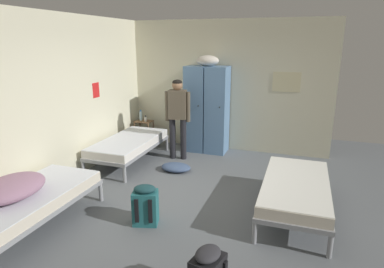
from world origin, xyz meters
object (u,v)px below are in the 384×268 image
bed_left_rear (129,144)px  person_traveler (178,112)px  locker_bank (207,108)px  bedding_heap (12,188)px  clothes_pile_denim (176,167)px  shelf_unit (144,130)px  water_bottle (141,116)px  bed_right (296,188)px  lotion_bottle (146,119)px  bed_left_front (30,200)px  backpack_teal (146,205)px

bed_left_rear → person_traveler: (0.85, 0.51, 0.60)m
locker_bank → bedding_heap: locker_bank is taller
locker_bank → clothes_pile_denim: size_ratio=3.67×
shelf_unit → bedding_heap: size_ratio=0.66×
bedding_heap → water_bottle: (-0.25, 3.88, 0.07)m
bedding_heap → person_traveler: 3.37m
bed_right → lotion_bottle: 4.03m
bed_left_front → bedding_heap: 0.30m
bed_left_rear → bedding_heap: bearing=-91.7°
shelf_unit → bedding_heap: 3.87m
shelf_unit → clothes_pile_denim: (1.31, -1.29, -0.28)m
shelf_unit → bedding_heap: bedding_heap is taller
bedding_heap → person_traveler: size_ratio=0.53×
locker_bank → water_bottle: (-1.59, -0.03, -0.29)m
shelf_unit → person_traveler: (1.10, -0.64, 0.64)m
backpack_teal → clothes_pile_denim: (-0.30, 1.84, -0.19)m
bed_left_rear → bedding_heap: 2.72m
bedding_heap → lotion_bottle: bedding_heap is taller
bed_left_front → clothes_pile_denim: bearing=66.3°
shelf_unit → bed_left_rear: size_ratio=0.30×
locker_bank → lotion_bottle: (-1.44, -0.09, -0.34)m
lotion_bottle → bed_left_front: bearing=-87.2°
water_bottle → shelf_unit: bearing=-14.0°
locker_bank → shelf_unit: size_ratio=3.63×
bed_left_front → person_traveler: size_ratio=1.17×
lotion_bottle → clothes_pile_denim: lotion_bottle is taller
bed_right → bed_left_front: size_ratio=1.00×
bed_left_rear → backpack_teal: 2.40m
water_bottle → bed_left_front: bearing=-84.9°
shelf_unit → water_bottle: bearing=166.0°
shelf_unit → water_bottle: 0.35m
shelf_unit → backpack_teal: (1.61, -3.13, -0.09)m
shelf_unit → water_bottle: water_bottle is taller
shelf_unit → clothes_pile_denim: 1.86m
bed_left_rear → lotion_bottle: (-0.18, 1.11, 0.25)m
water_bottle → lotion_bottle: 0.17m
locker_bank → water_bottle: bearing=-179.0°
bed_right → bedding_heap: size_ratio=2.18×
bed_right → person_traveler: (-2.37, 1.57, 0.60)m
person_traveler → bed_left_rear: bearing=-148.9°
lotion_bottle → shelf_unit: bearing=150.3°
bed_right → backpack_teal: 2.08m
shelf_unit → bed_right: shelf_unit is taller
water_bottle → lotion_bottle: water_bottle is taller
bedding_heap → person_traveler: (0.93, 3.22, 0.37)m
person_traveler → clothes_pile_denim: size_ratio=2.89×
bed_left_rear → lotion_bottle: 1.15m
lotion_bottle → clothes_pile_denim: 1.85m
bed_right → person_traveler: size_ratio=1.17×
person_traveler → shelf_unit: bearing=149.8°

